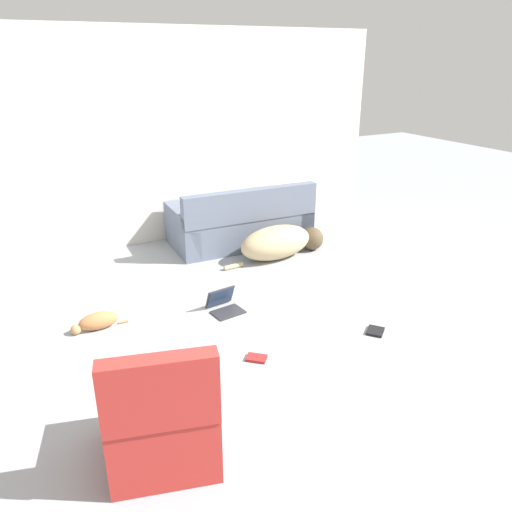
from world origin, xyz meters
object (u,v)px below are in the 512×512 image
at_px(couch, 241,224).
at_px(book_red, 256,358).
at_px(cat, 97,321).
at_px(side_chair, 163,421).
at_px(book_black, 375,331).
at_px(dog, 280,242).
at_px(laptop_open, 223,303).

height_order(couch, book_red, couch).
height_order(cat, side_chair, side_chair).
relative_size(book_black, side_chair, 0.25).
bearing_deg(side_chair, dog, -117.33).
xyz_separation_m(couch, laptop_open, (-1.00, -1.61, -0.19)).
xyz_separation_m(cat, laptop_open, (1.19, -0.21, -0.01)).
distance_m(book_black, side_chair, 2.28).
xyz_separation_m(couch, book_black, (0.04, -2.66, -0.25)).
bearing_deg(side_chair, book_red, -130.34).
bearing_deg(dog, side_chair, -136.55).
height_order(cat, book_red, cat).
relative_size(laptop_open, side_chair, 0.37).
height_order(dog, book_red, dog).
distance_m(dog, laptop_open, 1.52).
bearing_deg(laptop_open, book_black, -52.40).
bearing_deg(couch, laptop_open, 60.85).
bearing_deg(laptop_open, book_red, -104.66).
relative_size(couch, book_black, 8.24).
relative_size(dog, book_red, 7.21).
bearing_deg(dog, cat, -167.16).
bearing_deg(couch, side_chair, 59.06).
distance_m(couch, side_chair, 3.87).
height_order(book_black, side_chair, side_chair).
distance_m(dog, book_black, 1.99).
relative_size(dog, side_chair, 1.62).
distance_m(cat, book_red, 1.55).
relative_size(cat, book_red, 2.60).
bearing_deg(side_chair, book_black, -150.11).
relative_size(dog, laptop_open, 4.32).
bearing_deg(book_black, couch, 90.95).
relative_size(dog, book_black, 6.49).
height_order(dog, book_black, dog).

